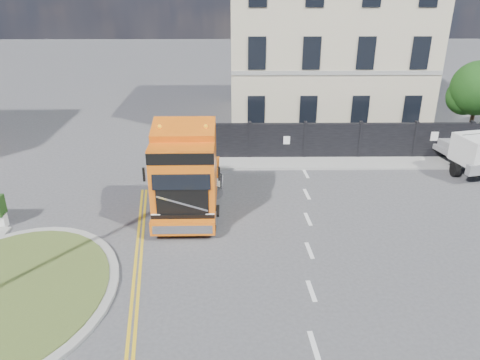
{
  "coord_description": "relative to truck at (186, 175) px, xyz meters",
  "views": [
    {
      "loc": [
        0.25,
        -15.09,
        9.38
      ],
      "look_at": [
        0.41,
        2.0,
        1.8
      ],
      "focal_mm": 35.0,
      "sensor_mm": 36.0,
      "label": 1
    }
  ],
  "objects": [
    {
      "name": "traffic_island",
      "position": [
        -5.2,
        -5.61,
        -1.69
      ],
      "size": [
        6.8,
        6.8,
        0.17
      ],
      "color": "gray",
      "rests_on": "ground"
    },
    {
      "name": "hoarding_fence",
      "position": [
        8.35,
        6.39,
        -0.77
      ],
      "size": [
        18.8,
        0.25,
        2.0
      ],
      "color": "black",
      "rests_on": "ground"
    },
    {
      "name": "ground",
      "position": [
        1.8,
        -2.61,
        -1.77
      ],
      "size": [
        120.0,
        120.0,
        0.0
      ],
      "primitive_type": "plane",
      "color": "#424244",
      "rests_on": "ground"
    },
    {
      "name": "pavement_far",
      "position": [
        7.8,
        5.49,
        -1.71
      ],
      "size": [
        20.0,
        1.6,
        0.12
      ],
      "primitive_type": "cube",
      "color": "gray",
      "rests_on": "ground"
    },
    {
      "name": "truck",
      "position": [
        0.0,
        0.0,
        0.0
      ],
      "size": [
        2.55,
        6.62,
        3.95
      ],
      "rotation": [
        0.0,
        0.0,
        0.01
      ],
      "color": "black",
      "rests_on": "ground"
    },
    {
      "name": "tree",
      "position": [
        16.18,
        9.49,
        1.28
      ],
      "size": [
        3.2,
        3.2,
        4.8
      ],
      "color": "#382619",
      "rests_on": "ground"
    },
    {
      "name": "georgian_building",
      "position": [
        7.8,
        13.89,
        4.0
      ],
      "size": [
        12.3,
        10.3,
        12.8
      ],
      "color": "#C3B49B",
      "rests_on": "ground"
    },
    {
      "name": "flatbed_pickup",
      "position": [
        14.04,
        4.42,
        -0.64
      ],
      "size": [
        3.12,
        5.42,
        2.11
      ],
      "rotation": [
        0.0,
        0.0,
        0.23
      ],
      "color": "slate",
      "rests_on": "ground"
    }
  ]
}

